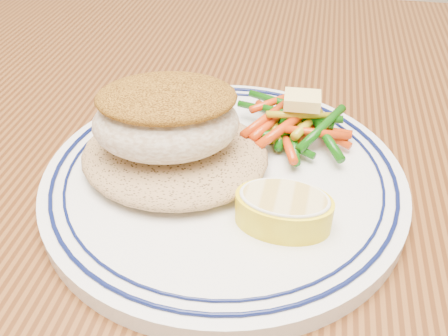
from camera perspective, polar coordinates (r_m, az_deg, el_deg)
dining_table at (r=0.45m, az=5.82°, el=-12.58°), size 1.50×0.90×0.75m
plate at (r=0.38m, az=0.00°, el=-1.25°), size 0.27×0.27×0.02m
rice_pilaf at (r=0.38m, az=-5.66°, el=1.93°), size 0.14×0.13×0.03m
fish_fillet at (r=0.35m, az=-6.63°, el=5.82°), size 0.12×0.10×0.05m
vegetable_pile at (r=0.41m, az=7.97°, el=4.87°), size 0.10×0.10×0.03m
butter_pat at (r=0.40m, az=8.94°, el=7.66°), size 0.03×0.02×0.01m
lemon_wedge at (r=0.33m, az=6.83°, el=-4.64°), size 0.07×0.06×0.02m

